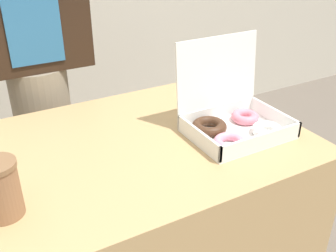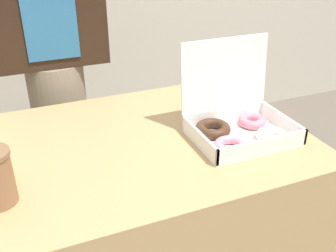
# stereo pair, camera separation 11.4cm
# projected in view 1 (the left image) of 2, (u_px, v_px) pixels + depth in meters

# --- Properties ---
(table) EXTENTS (1.16, 0.74, 0.74)m
(table) POSITION_uv_depth(u_px,v_px,m) (125.00, 239.00, 1.36)
(table) COLOR tan
(table) RESTS_ON ground_plane
(donut_box) EXTENTS (0.31, 0.26, 0.29)m
(donut_box) POSITION_uv_depth(u_px,v_px,m) (233.00, 119.00, 1.25)
(donut_box) COLOR white
(donut_box) RESTS_ON table
(coffee_cup) EXTENTS (0.09, 0.09, 0.14)m
(coffee_cup) POSITION_uv_depth(u_px,v_px,m) (0.00, 189.00, 0.88)
(coffee_cup) COLOR #8C6042
(coffee_cup) RESTS_ON table
(person_customer) EXTENTS (0.43, 0.23, 1.57)m
(person_customer) POSITION_uv_depth(u_px,v_px,m) (35.00, 66.00, 1.54)
(person_customer) COLOR gray
(person_customer) RESTS_ON ground_plane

